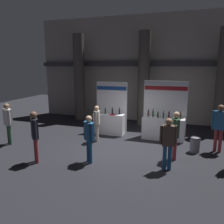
# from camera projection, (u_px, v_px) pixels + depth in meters

# --- Properties ---
(ground_plane) EXTENTS (26.81, 26.81, 0.00)m
(ground_plane) POSITION_uv_depth(u_px,v_px,m) (122.00, 150.00, 8.82)
(ground_plane) COLOR black
(hall_colonnade) EXTENTS (13.40, 1.37, 6.05)m
(hall_colonnade) POSITION_uv_depth(u_px,v_px,m) (146.00, 72.00, 12.72)
(hall_colonnade) COLOR gray
(hall_colonnade) RESTS_ON ground_plane
(exhibitor_booth_0) EXTENTS (1.55, 0.69, 2.48)m
(exhibitor_booth_0) POSITION_uv_depth(u_px,v_px,m) (110.00, 121.00, 10.85)
(exhibitor_booth_0) COLOR white
(exhibitor_booth_0) RESTS_ON ground_plane
(exhibitor_booth_1) EXTENTS (1.93, 0.66, 2.59)m
(exhibitor_booth_1) POSITION_uv_depth(u_px,v_px,m) (163.00, 125.00, 10.01)
(exhibitor_booth_1) COLOR white
(exhibitor_booth_1) RESTS_ON ground_plane
(trash_bin) EXTENTS (0.37, 0.37, 0.59)m
(trash_bin) POSITION_uv_depth(u_px,v_px,m) (195.00, 145.00, 8.54)
(trash_bin) COLOR slate
(trash_bin) RESTS_ON ground_plane
(visitor_1) EXTENTS (0.28, 0.49, 1.58)m
(visitor_1) POSITION_uv_depth(u_px,v_px,m) (97.00, 121.00, 9.67)
(visitor_1) COLOR #ADA393
(visitor_1) RESTS_ON ground_plane
(visitor_2) EXTENTS (0.39, 0.40, 1.78)m
(visitor_2) POSITION_uv_depth(u_px,v_px,m) (35.00, 133.00, 7.50)
(visitor_2) COLOR maroon
(visitor_2) RESTS_ON ground_plane
(visitor_4) EXTENTS (0.52, 0.30, 1.70)m
(visitor_4) POSITION_uv_depth(u_px,v_px,m) (168.00, 140.00, 6.93)
(visitor_4) COLOR navy
(visitor_4) RESTS_ON ground_plane
(visitor_5) EXTENTS (0.55, 0.31, 1.84)m
(visitor_5) POSITION_uv_depth(u_px,v_px,m) (219.00, 124.00, 8.41)
(visitor_5) COLOR maroon
(visitor_5) RESTS_ON ground_plane
(visitor_6) EXTENTS (0.45, 0.42, 1.64)m
(visitor_6) POSITION_uv_depth(u_px,v_px,m) (89.00, 135.00, 7.50)
(visitor_6) COLOR navy
(visitor_6) RESTS_ON ground_plane
(visitor_7) EXTENTS (0.47, 0.42, 1.74)m
(visitor_7) POSITION_uv_depth(u_px,v_px,m) (8.00, 120.00, 9.28)
(visitor_7) COLOR #33563D
(visitor_7) RESTS_ON ground_plane
(visitor_9) EXTENTS (0.27, 0.55, 1.73)m
(visitor_9) POSITION_uv_depth(u_px,v_px,m) (175.00, 131.00, 7.74)
(visitor_9) COLOR maroon
(visitor_9) RESTS_ON ground_plane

